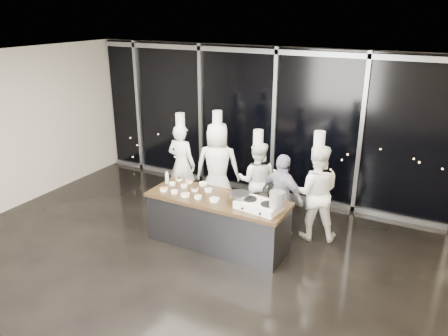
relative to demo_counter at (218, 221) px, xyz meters
The scene contains 14 objects.
ground 1.01m from the demo_counter, 90.00° to the right, with size 9.00×9.00×0.00m, color black.
room_shell 2.01m from the demo_counter, 78.94° to the right, with size 9.02×7.02×3.21m.
window_wall 2.78m from the demo_counter, 90.00° to the left, with size 8.90×0.11×3.20m.
demo_counter is the anchor object (origin of this frame).
stove 0.94m from the demo_counter, ahead, with size 0.76×0.52×0.14m.
frying_pan 0.75m from the demo_counter, ahead, with size 0.59×0.37×0.06m.
stock_pot 1.32m from the demo_counter, ahead, with size 0.24×0.24×0.24m, color #B2B2B5.
prep_bowls 0.74m from the demo_counter, behind, with size 1.18×0.72×0.05m.
squeeze_bottle 1.28m from the demo_counter, behind, with size 0.07×0.07×0.24m.
chef_far_left 2.01m from the demo_counter, 141.10° to the left, with size 0.63×0.42×1.94m.
chef_left 1.58m from the demo_counter, 118.75° to the left, with size 1.04×0.85×2.06m.
chef_center 1.35m from the demo_counter, 83.08° to the left, with size 0.90×0.78×1.79m.
guest 1.23m from the demo_counter, 43.71° to the left, with size 0.99×0.67×1.56m.
chef_right 1.79m from the demo_counter, 37.27° to the left, with size 1.02×0.91×1.98m.
Camera 1 is at (3.26, -5.02, 3.94)m, focal length 35.00 mm.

